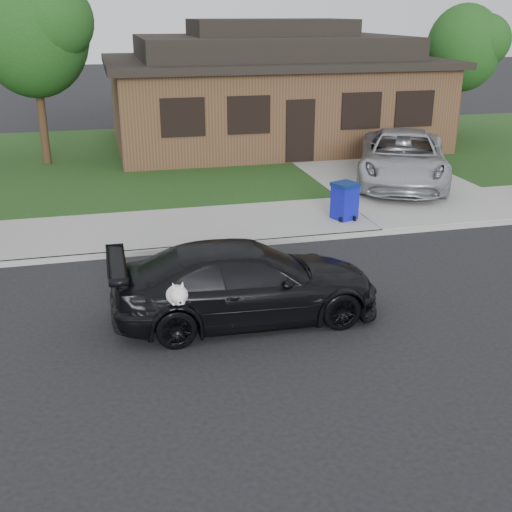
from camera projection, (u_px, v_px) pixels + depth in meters
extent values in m
plane|color=black|center=(270.00, 313.00, 11.46)|extent=(120.00, 120.00, 0.00)
cube|color=gray|center=(218.00, 225.00, 15.98)|extent=(60.00, 3.00, 0.12)
cube|color=gray|center=(230.00, 245.00, 14.61)|extent=(60.00, 0.12, 0.12)
cube|color=#193814|center=(177.00, 158.00, 23.23)|extent=(60.00, 13.00, 0.13)
cube|color=gray|center=(364.00, 167.00, 21.85)|extent=(4.50, 13.00, 0.14)
imported|color=black|center=(246.00, 282.00, 11.06)|extent=(4.65, 1.90, 1.35)
ellipsoid|color=white|center=(177.00, 295.00, 9.92)|extent=(0.34, 0.40, 0.30)
sphere|color=white|center=(179.00, 295.00, 9.68)|extent=(0.26, 0.26, 0.26)
cube|color=white|center=(180.00, 301.00, 9.58)|extent=(0.09, 0.12, 0.07)
sphere|color=black|center=(180.00, 303.00, 9.53)|extent=(0.04, 0.04, 0.04)
cone|color=white|center=(173.00, 286.00, 9.66)|extent=(0.11, 0.11, 0.14)
cone|color=white|center=(182.00, 285.00, 9.69)|extent=(0.11, 0.11, 0.14)
imported|color=#AEB0B6|center=(403.00, 158.00, 19.36)|extent=(4.65, 6.10, 1.54)
cube|color=#0E139E|center=(345.00, 203.00, 16.14)|extent=(0.67, 0.67, 0.84)
cube|color=#071B53|center=(345.00, 185.00, 15.97)|extent=(0.73, 0.73, 0.09)
cylinder|color=black|center=(341.00, 220.00, 15.99)|extent=(0.09, 0.14, 0.13)
cylinder|color=black|center=(355.00, 218.00, 16.07)|extent=(0.09, 0.14, 0.13)
cube|color=#422B1C|center=(270.00, 104.00, 25.38)|extent=(12.00, 8.00, 3.00)
cube|color=black|center=(270.00, 61.00, 24.80)|extent=(12.60, 8.60, 0.25)
cube|color=black|center=(270.00, 47.00, 24.61)|extent=(10.00, 6.50, 0.80)
cube|color=black|center=(270.00, 27.00, 24.36)|extent=(6.00, 3.50, 0.60)
cube|color=black|center=(300.00, 131.00, 21.87)|extent=(1.00, 0.06, 2.10)
cube|color=black|center=(183.00, 117.00, 20.76)|extent=(1.30, 0.05, 1.10)
cube|color=black|center=(249.00, 115.00, 21.25)|extent=(1.30, 0.05, 1.10)
cube|color=black|center=(361.00, 111.00, 22.15)|extent=(1.30, 0.05, 1.10)
cube|color=black|center=(414.00, 109.00, 22.59)|extent=(1.30, 0.05, 1.10)
cylinder|color=#332114|center=(43.00, 127.00, 21.76)|extent=(0.28, 0.28, 2.48)
ellipsoid|color=#143811|center=(32.00, 33.00, 20.67)|extent=(3.60, 3.60, 4.14)
sphere|color=#26591E|center=(53.00, 21.00, 20.22)|extent=(2.52, 2.52, 2.52)
cylinder|color=#332114|center=(457.00, 111.00, 26.89)|extent=(0.28, 0.28, 2.03)
ellipsoid|color=#143811|center=(464.00, 48.00, 25.99)|extent=(3.00, 3.00, 3.45)
sphere|color=#26591E|center=(484.00, 40.00, 25.61)|extent=(2.10, 2.10, 2.10)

